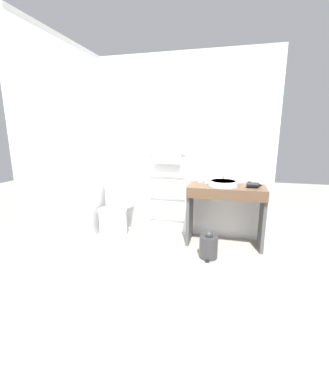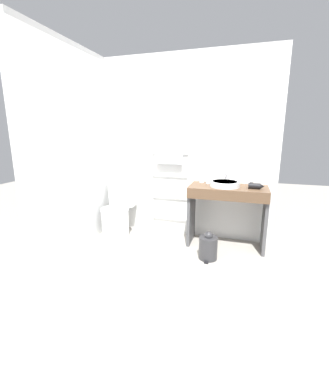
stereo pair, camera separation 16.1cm
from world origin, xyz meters
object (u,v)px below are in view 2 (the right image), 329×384
at_px(cup_near_edge, 208,180).
at_px(trash_bin, 208,247).
at_px(toilet, 117,214).
at_px(cup_near_wall, 202,179).
at_px(hair_dryer, 255,186).
at_px(sink_basin, 225,184).
at_px(towel_radiator, 170,173).

bearing_deg(cup_near_edge, trash_bin, -79.62).
bearing_deg(toilet, cup_near_edge, 8.22).
relative_size(cup_near_wall, hair_dryer, 0.50).
bearing_deg(hair_dryer, cup_near_wall, 164.20).
height_order(sink_basin, cup_near_edge, cup_near_edge).
height_order(towel_radiator, cup_near_edge, towel_radiator).
distance_m(cup_near_edge, hair_dryer, 0.62).
bearing_deg(trash_bin, hair_dryer, 39.74).
relative_size(hair_dryer, trash_bin, 0.55).
xyz_separation_m(sink_basin, cup_near_edge, (-0.23, 0.13, 0.01)).
bearing_deg(trash_bin, towel_radiator, 136.13).
relative_size(sink_basin, trash_bin, 1.11).
height_order(toilet, hair_dryer, hair_dryer).
distance_m(toilet, trash_bin, 1.47).
relative_size(toilet, sink_basin, 2.03).
height_order(cup_near_wall, trash_bin, cup_near_wall).
xyz_separation_m(toilet, cup_near_wall, (1.21, 0.24, 0.56)).
distance_m(sink_basin, hair_dryer, 0.37).
bearing_deg(sink_basin, trash_bin, -106.24).
height_order(toilet, sink_basin, sink_basin).
distance_m(towel_radiator, cup_near_wall, 0.49).
bearing_deg(hair_dryer, toilet, -178.84).
bearing_deg(cup_near_wall, towel_radiator, 175.28).
bearing_deg(cup_near_wall, hair_dryer, -15.80).
relative_size(towel_radiator, cup_near_edge, 13.81).
bearing_deg(hair_dryer, sink_basin, 176.89).
bearing_deg(cup_near_wall, sink_basin, -28.57).
relative_size(toilet, trash_bin, 2.25).
relative_size(towel_radiator, sink_basin, 3.31).
relative_size(towel_radiator, cup_near_wall, 13.41).
height_order(cup_near_wall, hair_dryer, cup_near_wall).
xyz_separation_m(toilet, hair_dryer, (1.92, 0.04, 0.54)).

